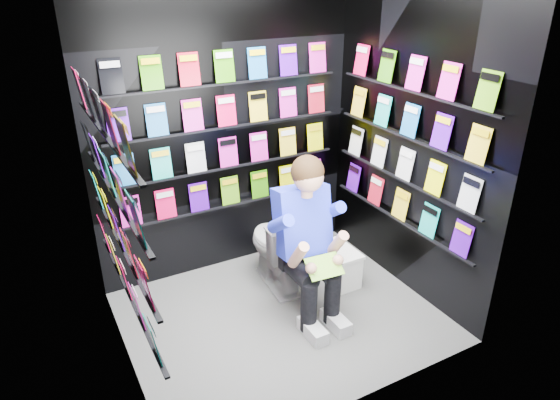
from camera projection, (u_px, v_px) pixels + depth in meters
floor at (281, 316)px, 4.08m from camera, size 2.40×2.40×0.00m
wall_back at (226, 131)px, 4.33m from camera, size 2.40×0.04×2.60m
wall_front at (368, 227)px, 2.73m from camera, size 2.40×0.04×2.60m
wall_left at (107, 203)px, 3.01m from camera, size 0.04×2.00×2.60m
wall_right at (411, 143)px, 4.05m from camera, size 0.04×2.00×2.60m
comics_back at (227, 132)px, 4.30m from camera, size 2.10×0.06×1.37m
comics_left at (112, 201)px, 3.02m from camera, size 0.06×1.70×1.37m
comics_right at (408, 143)px, 4.03m from camera, size 0.06×1.70×1.37m
toilet at (278, 247)px, 4.36m from camera, size 0.48×0.78×0.73m
longbox at (339, 266)px, 4.49m from camera, size 0.22×0.40×0.30m
longbox_lid at (340, 250)px, 4.42m from camera, size 0.24×0.42×0.03m
reader at (301, 221)px, 3.88m from camera, size 0.63×0.86×1.50m
held_comic at (324, 266)px, 3.69m from camera, size 0.29×0.18×0.12m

